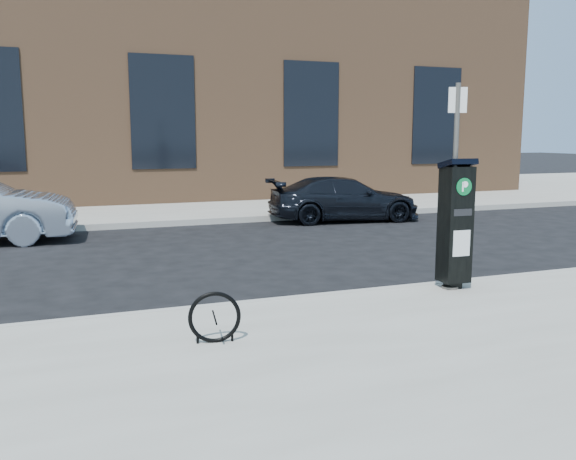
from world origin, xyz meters
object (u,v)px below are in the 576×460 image
parking_kiosk (455,222)px  sign_pole (454,189)px  car_dark (344,199)px  bike_rack (215,318)px

parking_kiosk → sign_pole: 0.47m
parking_kiosk → sign_pole: bearing=-160.6°
parking_kiosk → car_dark: bearing=77.3°
sign_pole → bike_rack: bearing=-143.2°
sign_pole → car_dark: bearing=95.5°
sign_pole → bike_rack: size_ratio=5.17×
bike_rack → sign_pole: bearing=25.2°
parking_kiosk → sign_pole: size_ratio=0.64×
parking_kiosk → sign_pole: sign_pole is taller
bike_rack → car_dark: 10.54m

